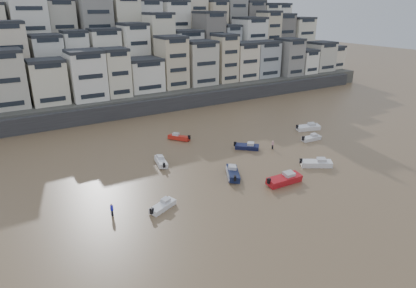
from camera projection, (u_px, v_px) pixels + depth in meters
ground at (327, 287)px, 35.48m from camera, size 400.00×400.00×0.00m
harbor_wall at (152, 106)px, 91.69m from camera, size 140.00×3.00×3.50m
hillside at (116, 44)px, 121.86m from camera, size 141.04×66.00×50.00m
boat_c at (233, 172)px, 57.87m from camera, size 4.37×5.94×1.56m
boat_b at (316, 162)px, 61.54m from camera, size 5.64×4.48×1.51m
boat_a at (284, 178)px, 55.64m from camera, size 6.30×2.21×1.71m
boat_g at (308, 127)px, 79.40m from camera, size 5.96×3.27×1.55m
boat_e at (247, 146)px, 68.90m from camera, size 4.59×4.43×1.31m
boat_h at (179, 137)px, 73.79m from camera, size 4.10×4.87×1.32m
boat_j at (163, 205)px, 48.68m from camera, size 4.66×3.18×1.21m
boat_f at (161, 161)px, 62.31m from camera, size 2.58×5.11×1.33m
boat_d at (312, 137)px, 73.43m from camera, size 4.62×1.75×1.24m
person_blue at (112, 210)px, 47.10m from camera, size 0.44×0.44×1.74m
person_pink at (273, 145)px, 68.93m from camera, size 0.44×0.44×1.74m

